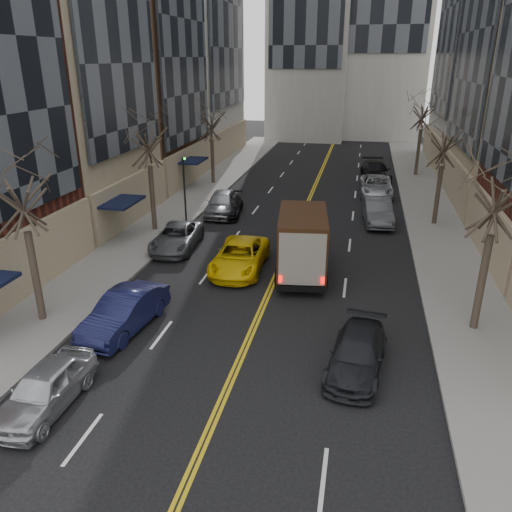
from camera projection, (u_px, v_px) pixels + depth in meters
The scene contains 21 objects.
sidewalk_left at pixel (188, 201), 38.30m from camera, with size 4.00×66.00×0.15m, color slate.
sidewalk_right at pixel (433, 215), 34.81m from camera, with size 4.00×66.00×0.15m, color slate.
tree_lf_near at pixel (17, 175), 18.73m from camera, with size 3.20×3.20×8.41m.
tree_lf_mid at pixel (147, 126), 29.49m from camera, with size 3.20×3.20×8.91m.
tree_lf_far at pixel (211, 113), 41.50m from camera, with size 3.20×3.20×8.12m.
tree_rt_near at pixel (502, 174), 17.95m from camera, with size 3.20×3.20×8.71m.
tree_rt_mid at pixel (447, 130), 30.77m from camera, with size 3.20×3.20×8.32m.
tree_rt_far at pixel (424, 101), 44.17m from camera, with size 3.20×3.20×9.11m.
traffic_signal at pixel (184, 182), 32.43m from camera, with size 0.29×0.26×4.70m.
ups_truck at pixel (302, 242), 25.10m from camera, with size 3.08×6.36×3.36m.
observer_sedan at pixel (357, 354), 17.55m from camera, with size 2.35×4.64×1.29m.
taxi at pixel (240, 256), 25.88m from camera, with size 2.45×5.31×1.48m, color yellow.
pedestrian at pixel (303, 245), 26.87m from camera, with size 0.71×0.46×1.94m, color black.
parked_lf_a at pixel (45, 388), 15.63m from camera, with size 1.67×4.15×1.41m, color #B6B9BE.
parked_lf_b at pixel (124, 312), 20.18m from camera, with size 1.65×4.72×1.55m, color #111337.
parked_lf_c at pixel (177, 237), 28.78m from camera, with size 2.28×4.95×1.38m, color #4A4C51.
parked_lf_d at pixel (228, 206), 34.96m from camera, with size 1.79×4.41×1.28m, color black.
parked_lf_e at pixel (222, 203), 35.13m from camera, with size 1.95×4.85×1.65m, color #9EA0A6.
parked_rt_a at pixel (377, 211), 33.25m from camera, with size 1.71×4.91×1.62m, color #43464A.
parked_rt_b at pixel (376, 186), 39.99m from camera, with size 2.52×5.46×1.52m, color #AEB1B6.
parked_rt_c at pixel (376, 171), 44.81m from camera, with size 2.29×5.63×1.63m, color black.
Camera 1 is at (3.86, -8.23, 10.37)m, focal length 35.00 mm.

